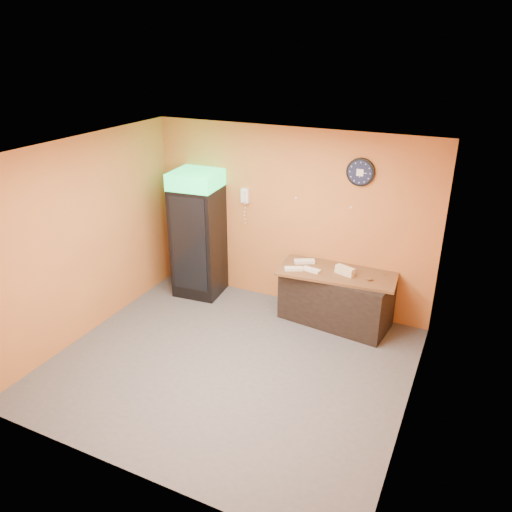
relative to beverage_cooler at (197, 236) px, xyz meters
The scene contains 15 objects.
floor 2.38m from the beverage_cooler, 48.21° to the right, with size 4.50×4.50×0.00m, color #47474C.
back_wall 1.54m from the beverage_cooler, 15.46° to the left, with size 4.50×0.02×2.80m, color #C27536.
left_wall 1.84m from the beverage_cooler, 117.00° to the right, with size 0.02×4.00×2.80m, color #C27536.
right_wall 4.04m from the beverage_cooler, 23.53° to the right, with size 0.02×4.00×2.80m, color #C27536.
ceiling 2.80m from the beverage_cooler, 48.21° to the right, with size 4.50×4.00×0.02m, color white.
beverage_cooler is the anchor object (origin of this frame).
prep_counter 2.43m from the beverage_cooler, ahead, with size 1.59×0.71×0.79m, color black.
wall_clock 2.80m from the beverage_cooler, ahead, with size 0.40×0.06×0.40m.
wall_phone 1.03m from the beverage_cooler, 26.17° to the left, with size 0.12×0.11×0.23m.
butcher_paper 2.36m from the beverage_cooler, ahead, with size 1.69×0.74×0.04m, color brown.
sub_roll_stack 2.47m from the beverage_cooler, ahead, with size 0.30×0.19×0.12m.
wrapped_sandwich_left 1.76m from the beverage_cooler, ahead, with size 0.27×0.10×0.04m, color silver.
wrapped_sandwich_mid 2.00m from the beverage_cooler, ahead, with size 0.27×0.10×0.04m, color silver.
wrapped_sandwich_right 1.81m from the beverage_cooler, ahead, with size 0.31×0.12×0.04m, color silver.
kitchen_tool 2.48m from the beverage_cooler, ahead, with size 0.07×0.07×0.07m, color silver.
Camera 1 is at (2.65, -4.79, 3.95)m, focal length 35.00 mm.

